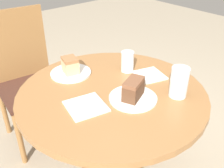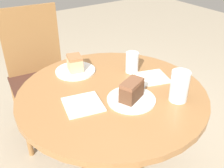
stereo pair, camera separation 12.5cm
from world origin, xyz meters
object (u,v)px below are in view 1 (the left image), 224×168
object	(u,v)px
cake_slice_far	(70,65)
glass_water	(127,63)
chair	(28,78)
plate_near	(133,98)
cake_slice_near	(133,89)
glass_lemonade	(179,84)
plate_far	(71,73)

from	to	relation	value
cake_slice_far	glass_water	world-z (taller)	glass_water
chair	plate_near	size ratio (longest dim) A/B	4.23
cake_slice_near	cake_slice_far	world-z (taller)	cake_slice_near
glass_lemonade	plate_far	bearing A→B (deg)	117.25
glass_water	plate_far	bearing A→B (deg)	145.84
chair	glass_water	size ratio (longest dim) A/B	8.41
cake_slice_far	glass_lemonade	distance (m)	0.57
glass_water	cake_slice_far	bearing A→B (deg)	145.84
cake_slice_far	glass_lemonade	bearing A→B (deg)	-62.75
cake_slice_near	glass_lemonade	world-z (taller)	glass_lemonade
plate_far	glass_lemonade	xyz separation A→B (m)	(0.26, -0.51, 0.06)
plate_near	cake_slice_far	xyz separation A→B (m)	(-0.08, 0.40, 0.05)
cake_slice_far	plate_far	bearing A→B (deg)	180.00
cake_slice_far	chair	bearing A→B (deg)	94.73
plate_near	chair	bearing A→B (deg)	97.80
plate_near	cake_slice_far	distance (m)	0.41
plate_far	cake_slice_near	bearing A→B (deg)	-78.21
cake_slice_near	glass_water	bearing A→B (deg)	51.83
chair	plate_far	distance (m)	0.57
plate_far	cake_slice_near	distance (m)	0.41
cake_slice_near	glass_water	distance (m)	0.28
plate_near	glass_lemonade	xyz separation A→B (m)	(0.18, -0.11, 0.06)
chair	glass_water	world-z (taller)	chair
cake_slice_far	glass_water	size ratio (longest dim) A/B	0.94
plate_far	glass_water	world-z (taller)	glass_water
plate_near	plate_far	bearing A→B (deg)	101.79
chair	plate_near	distance (m)	0.96
plate_near	cake_slice_near	bearing A→B (deg)	180.00
chair	plate_near	xyz separation A→B (m)	(0.13, -0.92, 0.24)
chair	plate_near	world-z (taller)	chair
glass_water	chair	bearing A→B (deg)	113.30
chair	plate_far	bearing A→B (deg)	-79.11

